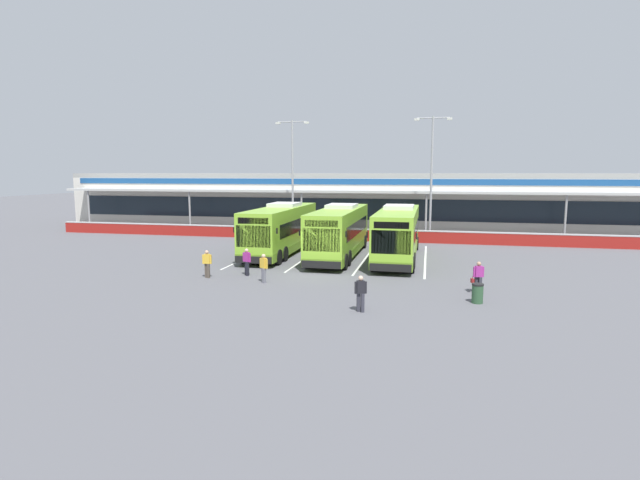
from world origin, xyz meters
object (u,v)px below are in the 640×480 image
at_px(litter_bin, 477,293).
at_px(coach_bus_centre, 398,234).
at_px(coach_bus_left_centre, 339,233).
at_px(lamp_post_centre, 432,170).
at_px(pedestrian_with_handbag, 478,276).
at_px(coach_bus_leftmost, 281,230).
at_px(lamp_post_west, 293,170).
at_px(pedestrian_in_dark_coat, 361,292).
at_px(pedestrian_near_bin, 207,263).
at_px(pedestrian_child, 247,261).
at_px(pedestrian_approaching_bus, 264,267).

bearing_deg(litter_bin, coach_bus_centre, 111.87).
relative_size(coach_bus_left_centre, coach_bus_centre, 1.00).
bearing_deg(lamp_post_centre, coach_bus_left_centre, -121.54).
bearing_deg(coach_bus_centre, pedestrian_with_handbag, -62.81).
xyz_separation_m(coach_bus_leftmost, lamp_post_west, (-2.00, 10.34, 4.50)).
distance_m(pedestrian_with_handbag, litter_bin, 2.08).
relative_size(pedestrian_in_dark_coat, pedestrian_near_bin, 1.00).
distance_m(pedestrian_in_dark_coat, pedestrian_child, 9.83).
distance_m(coach_bus_left_centre, pedestrian_with_handbag, 12.66).
bearing_deg(pedestrian_near_bin, lamp_post_west, 90.99).
relative_size(coach_bus_leftmost, pedestrian_near_bin, 7.51).
relative_size(pedestrian_in_dark_coat, litter_bin, 1.74).
relative_size(lamp_post_west, litter_bin, 11.83).
xyz_separation_m(pedestrian_approaching_bus, litter_bin, (11.21, -1.88, -0.41)).
height_order(pedestrian_near_bin, pedestrian_approaching_bus, same).
bearing_deg(coach_bus_left_centre, pedestrian_near_bin, -125.77).
relative_size(coach_bus_leftmost, coach_bus_left_centre, 1.00).
bearing_deg(lamp_post_centre, pedestrian_with_handbag, -83.06).
height_order(lamp_post_centre, litter_bin, lamp_post_centre).
bearing_deg(pedestrian_approaching_bus, pedestrian_with_handbag, 0.74).
xyz_separation_m(pedestrian_in_dark_coat, pedestrian_approaching_bus, (-6.04, 4.53, 0.00)).
bearing_deg(coach_bus_left_centre, pedestrian_approaching_bus, -105.76).
bearing_deg(coach_bus_leftmost, litter_bin, -41.67).
bearing_deg(pedestrian_in_dark_coat, pedestrian_with_handbag, 41.09).
distance_m(pedestrian_child, litter_bin, 13.31).
height_order(coach_bus_left_centre, pedestrian_approaching_bus, coach_bus_left_centre).
distance_m(pedestrian_approaching_bus, litter_bin, 11.37).
bearing_deg(litter_bin, pedestrian_with_handbag, 84.50).
bearing_deg(coach_bus_centre, lamp_post_centre, 77.98).
bearing_deg(pedestrian_child, pedestrian_in_dark_coat, -38.79).
height_order(pedestrian_with_handbag, pedestrian_near_bin, same).
bearing_deg(lamp_post_west, pedestrian_near_bin, -89.01).
bearing_deg(pedestrian_with_handbag, coach_bus_leftmost, 144.04).
bearing_deg(pedestrian_near_bin, pedestrian_in_dark_coat, -27.57).
bearing_deg(litter_bin, pedestrian_near_bin, 170.78).
xyz_separation_m(coach_bus_left_centre, litter_bin, (8.61, -11.08, -1.32)).
bearing_deg(pedestrian_with_handbag, lamp_post_west, 127.51).
distance_m(pedestrian_in_dark_coat, pedestrian_near_bin, 10.93).
distance_m(coach_bus_leftmost, pedestrian_with_handbag, 16.57).
bearing_deg(pedestrian_child, coach_bus_leftmost, 92.53).
bearing_deg(lamp_post_centre, pedestrian_child, -120.56).
bearing_deg(pedestrian_in_dark_coat, coach_bus_leftmost, 119.15).
distance_m(pedestrian_child, pedestrian_near_bin, 2.30).
height_order(pedestrian_with_handbag, lamp_post_centre, lamp_post_centre).
xyz_separation_m(pedestrian_child, lamp_post_west, (-2.36, 18.57, 5.42)).
relative_size(pedestrian_near_bin, lamp_post_west, 0.15).
relative_size(coach_bus_centre, lamp_post_centre, 1.11).
xyz_separation_m(coach_bus_left_centre, pedestrian_child, (-4.22, -7.56, -0.91)).
relative_size(coach_bus_left_centre, lamp_post_centre, 1.11).
relative_size(pedestrian_in_dark_coat, pedestrian_approaching_bus, 1.00).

